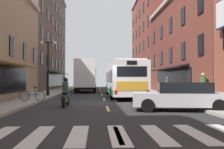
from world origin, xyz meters
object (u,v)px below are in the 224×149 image
Objects in this scene: pedestrian_mid at (167,85)px; transit_bus at (123,79)px; box_truck at (86,76)px; sedan_mid at (87,85)px; sedan_near at (181,96)px; pedestrian_near at (203,87)px; street_lamp_twin at (48,65)px; motorcycle_rider at (66,94)px; pedestrian_far at (204,87)px; bicycle_near at (32,96)px.

transit_bus is at bearing 72.30° from pedestrian_mid.
pedestrian_mid is (7.85, -8.46, -1.00)m from box_truck.
sedan_mid is (-3.92, 20.40, -0.91)m from transit_bus.
sedan_near is at bearing -80.96° from transit_bus.
box_truck is 4.79× the size of pedestrian_mid.
street_lamp_twin is (-10.44, 8.66, 1.75)m from pedestrian_near.
motorcycle_rider is 1.16× the size of pedestrian_near.
street_lamp_twin is at bearing 23.11° from pedestrian_near.
pedestrian_near reaches higher than sedan_near.
box_truck reaches higher than transit_bus.
pedestrian_near is at bearing -92.30° from pedestrian_far.
sedan_near is 4.95m from pedestrian_far.
pedestrian_far reaches higher than bicycle_near.
pedestrian_near is (1.98, 1.99, 0.38)m from sedan_near.
pedestrian_near is at bearing 159.43° from pedestrian_mid.
street_lamp_twin reaches higher than sedan_mid.
transit_bus is at bearing -79.14° from sedan_mid.
transit_bus reaches higher than pedestrian_mid.
pedestrian_far is (2.87, 4.03, 0.32)m from sedan_near.
motorcycle_rider is 8.95m from street_lamp_twin.
transit_bus is at bearing 144.63° from pedestrian_far.
sedan_near is 1.00× the size of street_lamp_twin.
box_truck reaches higher than pedestrian_far.
transit_bus is 7.25× the size of pedestrian_far.
street_lamp_twin reaches higher than pedestrian_far.
sedan_near is (5.46, -19.57, -1.29)m from box_truck.
pedestrian_near is (10.32, -2.54, 0.59)m from bicycle_near.
transit_bus is 4.20m from pedestrian_mid.
pedestrian_near is at bearing -67.63° from transit_bus.
bicycle_near is 0.35× the size of street_lamp_twin.
sedan_near is 13.77m from street_lamp_twin.
pedestrian_near is at bearing -67.07° from box_truck.
bicycle_near is 11.24m from pedestrian_far.
bicycle_near is (-2.89, -15.04, -1.50)m from box_truck.
motorcycle_rider is (-0.48, -17.24, -1.30)m from box_truck.
pedestrian_near is 1.07× the size of pedestrian_mid.
pedestrian_near is 1.04× the size of pedestrian_far.
pedestrian_mid is at bearing 77.85° from sedan_near.
transit_bus is 7.44× the size of pedestrian_mid.
street_lamp_twin is at bearing 91.12° from bicycle_near.
motorcycle_rider is 1.20× the size of pedestrian_far.
pedestrian_mid is (2.39, 11.11, 0.29)m from sedan_near.
pedestrian_far is 13.25m from street_lamp_twin.
box_truck is 11.99m from sedan_mid.
sedan_mid reaches higher than bicycle_near.
pedestrian_mid is at bearing -68.40° from sedan_mid.
sedan_near is 6.38m from motorcycle_rider.
pedestrian_far is at bearing -50.89° from pedestrian_near.
bicycle_near is at bearing -88.88° from street_lamp_twin.
street_lamp_twin is (-6.70, -0.44, 1.23)m from transit_bus.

